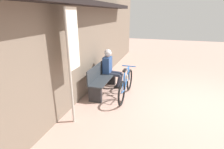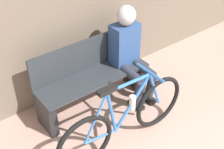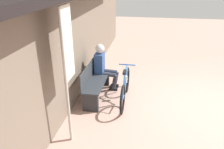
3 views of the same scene
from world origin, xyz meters
The scene contains 3 objects.
park_bench_near centered at (0.12, 2.60, 0.39)m, with size 1.42×0.42×0.85m.
bicycle centered at (0.02, 1.83, 0.36)m, with size 1.65×0.40×0.88m.
person_seated centered at (0.62, 2.49, 0.70)m, with size 0.34×0.61×1.22m.
Camera 2 is at (-1.52, 0.04, 2.67)m, focal length 50.00 mm.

